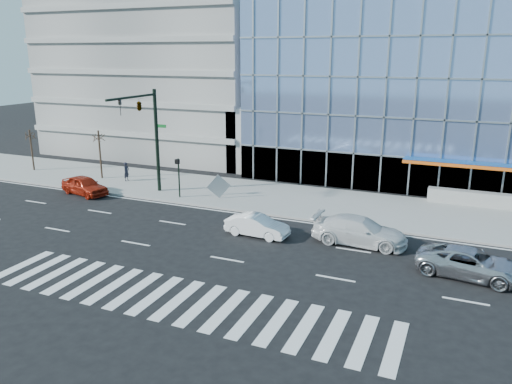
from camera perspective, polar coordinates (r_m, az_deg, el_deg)
ground at (r=30.67m, az=0.01°, el=-4.99°), size 160.00×160.00×0.00m
sidewalk at (r=37.75m, az=4.79°, el=-0.93°), size 120.00×8.00×0.15m
theatre_building at (r=52.56m, az=26.55°, el=10.43°), size 42.00×26.00×15.00m
parking_garage at (r=61.03m, az=-7.94°, el=14.74°), size 24.00×24.00×20.00m
ramp_block at (r=48.27m, az=1.88°, el=6.33°), size 6.00×8.00×6.00m
traffic_signal at (r=38.43m, az=-12.62°, el=8.33°), size 1.14×5.74×8.00m
ped_signal_post at (r=38.06m, az=-8.87°, el=2.29°), size 0.30×0.33×3.00m
street_tree_near at (r=45.34m, az=-17.54°, el=6.00°), size 1.10×1.10×4.23m
street_tree_far at (r=50.93m, az=-24.43°, el=5.94°), size 1.10×1.10×3.87m
silver_suv at (r=27.20m, az=23.27°, el=-7.49°), size 5.39×3.02×1.42m
white_suv at (r=29.74m, az=11.74°, el=-4.36°), size 5.54×2.33×1.60m
white_sedan at (r=30.41m, az=0.13°, el=-3.87°), size 4.01×1.60×1.30m
red_sedan at (r=41.45m, az=-19.00°, el=0.72°), size 4.61×2.70×1.47m
pedestrian at (r=44.26m, az=-14.59°, el=2.28°), size 0.40×0.60×1.62m
tilted_panel at (r=37.75m, az=-4.30°, el=0.65°), size 1.57×1.06×1.84m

